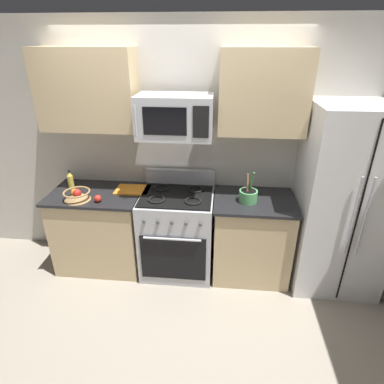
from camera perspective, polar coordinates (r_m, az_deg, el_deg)
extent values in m
plane|color=gray|center=(3.30, -4.18, -20.43)|extent=(16.00, 16.00, 0.00)
cube|color=beige|center=(3.50, -2.00, 7.84)|extent=(8.00, 0.10, 2.60)
cube|color=tan|center=(3.73, -16.08, -6.62)|extent=(0.92, 0.61, 0.88)
cube|color=black|center=(3.52, -16.97, -0.34)|extent=(0.96, 0.65, 0.03)
cube|color=#B2B5BA|center=(3.51, -2.63, -7.42)|extent=(0.76, 0.65, 0.91)
cube|color=black|center=(3.30, -3.41, -11.86)|extent=(0.67, 0.01, 0.51)
cylinder|color=#B2B5BA|center=(3.13, -3.61, -8.46)|extent=(0.57, 0.02, 0.02)
cube|color=black|center=(3.28, -2.79, -0.65)|extent=(0.73, 0.59, 0.02)
cube|color=#B2B5BA|center=(3.52, -2.14, 2.69)|extent=(0.76, 0.06, 0.18)
torus|color=black|center=(3.19, -6.40, -1.33)|extent=(0.17, 0.17, 0.02)
torus|color=black|center=(3.14, 0.15, -1.64)|extent=(0.17, 0.17, 0.02)
torus|color=black|center=(3.43, -5.49, 0.74)|extent=(0.17, 0.17, 0.02)
torus|color=black|center=(3.38, 0.59, 0.49)|extent=(0.17, 0.17, 0.02)
cylinder|color=#4C4C51|center=(3.10, -8.66, -5.27)|extent=(0.04, 0.02, 0.04)
cylinder|color=#4C4C51|center=(3.08, -6.17, -5.43)|extent=(0.04, 0.02, 0.04)
cylinder|color=#4C4C51|center=(3.05, -3.65, -5.58)|extent=(0.04, 0.02, 0.04)
cylinder|color=#4C4C51|center=(3.04, -1.08, -5.72)|extent=(0.04, 0.02, 0.04)
cylinder|color=#4C4C51|center=(3.02, 1.51, -5.86)|extent=(0.04, 0.02, 0.04)
cube|color=tan|center=(3.51, 10.57, -8.21)|extent=(0.78, 0.61, 0.88)
cube|color=black|center=(3.28, 11.21, -1.60)|extent=(0.82, 0.65, 0.03)
cube|color=silver|center=(3.45, 25.49, -1.52)|extent=(0.84, 0.72, 1.89)
cube|color=black|center=(3.15, 27.47, -4.54)|extent=(0.01, 0.01, 1.79)
cylinder|color=#B2B5BA|center=(3.09, 26.95, -4.01)|extent=(0.02, 0.02, 0.75)
cylinder|color=#B2B5BA|center=(3.12, 28.65, -4.04)|extent=(0.02, 0.02, 0.75)
cube|color=#B2B5BA|center=(3.04, -3.04, 13.39)|extent=(0.71, 0.40, 0.40)
cube|color=black|center=(2.86, -4.93, 12.52)|extent=(0.39, 0.01, 0.25)
cube|color=black|center=(2.82, 1.59, 12.42)|extent=(0.14, 0.01, 0.28)
cylinder|color=#B2B5BA|center=(2.89, -10.12, 12.37)|extent=(0.02, 0.02, 0.28)
cube|color=tan|center=(3.38, -18.28, 17.02)|extent=(0.95, 0.34, 0.77)
cube|color=tan|center=(3.14, 12.72, 17.04)|extent=(0.81, 0.34, 0.77)
cylinder|color=#59AD66|center=(3.21, 10.05, -0.71)|extent=(0.18, 0.18, 0.12)
cylinder|color=black|center=(3.20, 10.07, -0.56)|extent=(0.15, 0.15, 0.10)
cylinder|color=green|center=(3.16, 10.55, 1.27)|extent=(0.05, 0.10, 0.30)
cylinder|color=red|center=(3.18, 10.40, 1.20)|extent=(0.08, 0.05, 0.28)
cylinder|color=olive|center=(3.16, 9.93, 0.88)|extent=(0.03, 0.07, 0.27)
cone|color=#9E7A4C|center=(3.40, -19.93, -0.65)|extent=(0.26, 0.26, 0.08)
torus|color=#9E7A4C|center=(3.38, -20.03, -0.01)|extent=(0.27, 0.27, 0.02)
sphere|color=red|center=(3.38, -19.95, -0.20)|extent=(0.08, 0.08, 0.08)
sphere|color=orange|center=(3.40, -20.27, -0.09)|extent=(0.08, 0.08, 0.08)
sphere|color=red|center=(3.29, -16.57, -1.13)|extent=(0.07, 0.07, 0.07)
cube|color=orange|center=(3.47, -10.60, 0.41)|extent=(0.36, 0.26, 0.02)
cylinder|color=gold|center=(3.65, -20.93, 1.62)|extent=(0.06, 0.06, 0.16)
cone|color=gold|center=(3.62, -21.18, 3.07)|extent=(0.06, 0.06, 0.04)
cylinder|color=black|center=(3.60, -21.25, 3.50)|extent=(0.02, 0.02, 0.01)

